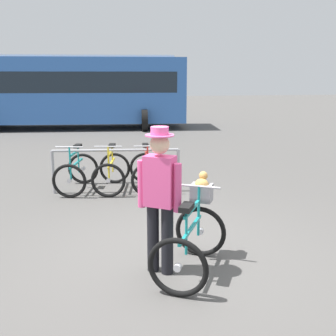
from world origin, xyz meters
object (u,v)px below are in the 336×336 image
(featured_bicycle, at_px, (193,231))
(racked_bike_yellow, at_px, (112,172))
(racked_bike_red, at_px, (146,172))
(bus_distant, at_px, (68,88))
(person_with_featured_bike, at_px, (160,195))
(racked_bike_teal, at_px, (77,173))

(featured_bicycle, bearing_deg, racked_bike_yellow, 103.66)
(racked_bike_red, height_order, featured_bicycle, featured_bicycle)
(racked_bike_yellow, bearing_deg, bus_distant, 98.87)
(racked_bike_yellow, relative_size, person_with_featured_bike, 0.69)
(racked_bike_yellow, relative_size, bus_distant, 0.12)
(racked_bike_yellow, distance_m, racked_bike_red, 0.70)
(racked_bike_teal, height_order, featured_bicycle, featured_bicycle)
(racked_bike_yellow, bearing_deg, racked_bike_red, -5.67)
(racked_bike_teal, distance_m, racked_bike_yellow, 0.70)
(racked_bike_teal, bearing_deg, bus_distant, 94.99)
(racked_bike_yellow, height_order, racked_bike_red, same)
(racked_bike_yellow, xyz_separation_m, featured_bicycle, (0.87, -3.57, 0.12))
(racked_bike_teal, xyz_separation_m, featured_bicycle, (1.56, -3.64, 0.12))
(racked_bike_teal, bearing_deg, person_with_featured_bike, -72.12)
(racked_bike_yellow, height_order, bus_distant, bus_distant)
(racked_bike_teal, distance_m, racked_bike_red, 1.40)
(racked_bike_red, distance_m, featured_bicycle, 3.50)
(racked_bike_yellow, xyz_separation_m, bus_distant, (-1.57, 10.05, 1.37))
(featured_bicycle, xyz_separation_m, bus_distant, (-2.44, 13.62, 1.25))
(person_with_featured_bike, height_order, bus_distant, bus_distant)
(racked_bike_teal, height_order, racked_bike_red, same)
(person_with_featured_bike, bearing_deg, racked_bike_red, 86.37)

